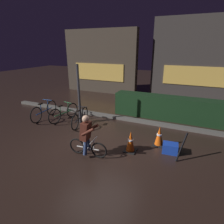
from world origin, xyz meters
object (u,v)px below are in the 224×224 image
(blue_crate, at_px, (170,148))
(cyclist, at_px, (87,136))
(parked_bike_center_left, at_px, (80,118))
(street_post, at_px, (79,95))
(traffic_cone_far, at_px, (159,136))
(parked_bike_leftmost, at_px, (44,111))
(closed_umbrella, at_px, (182,147))
(parked_bike_left_mid, at_px, (64,113))
(traffic_cone_near, at_px, (131,142))

(blue_crate, height_order, cyclist, cyclist)
(blue_crate, bearing_deg, parked_bike_center_left, 169.93)
(street_post, xyz_separation_m, traffic_cone_far, (3.35, -0.58, -0.87))
(street_post, height_order, parked_bike_center_left, street_post)
(street_post, bearing_deg, blue_crate, -13.50)
(parked_bike_leftmost, height_order, parked_bike_center_left, parked_bike_leftmost)
(traffic_cone_far, bearing_deg, cyclist, -141.45)
(parked_bike_leftmost, bearing_deg, closed_umbrella, -103.78)
(parked_bike_center_left, bearing_deg, parked_bike_left_mid, 70.19)
(parked_bike_center_left, xyz_separation_m, cyclist, (1.40, -1.74, 0.30))
(parked_bike_leftmost, distance_m, closed_umbrella, 5.79)
(street_post, relative_size, blue_crate, 5.42)
(street_post, distance_m, cyclist, 2.61)
(street_post, height_order, parked_bike_left_mid, street_post)
(street_post, xyz_separation_m, closed_umbrella, (4.07, -1.15, -0.79))
(parked_bike_left_mid, xyz_separation_m, parked_bike_center_left, (0.93, -0.17, -0.01))
(street_post, height_order, traffic_cone_far, street_post)
(parked_bike_center_left, xyz_separation_m, traffic_cone_near, (2.47, -1.04, -0.01))
(cyclist, bearing_deg, parked_bike_leftmost, 147.72)
(cyclist, bearing_deg, parked_bike_center_left, 124.42)
(parked_bike_leftmost, xyz_separation_m, traffic_cone_near, (4.30, -1.01, -0.04))
(parked_bike_leftmost, bearing_deg, parked_bike_left_mid, -82.83)
(parked_bike_leftmost, distance_m, traffic_cone_near, 4.42)
(parked_bike_leftmost, height_order, traffic_cone_far, parked_bike_leftmost)
(blue_crate, relative_size, cyclist, 0.35)
(traffic_cone_far, xyz_separation_m, cyclist, (-1.79, -1.43, 0.31))
(parked_bike_center_left, height_order, closed_umbrella, closed_umbrella)
(street_post, bearing_deg, traffic_cone_near, -26.23)
(parked_bike_left_mid, xyz_separation_m, blue_crate, (4.52, -0.81, -0.19))
(traffic_cone_near, height_order, cyclist, cyclist)
(street_post, xyz_separation_m, blue_crate, (3.75, -0.90, -1.04))
(street_post, bearing_deg, parked_bike_leftmost, -170.10)
(traffic_cone_near, bearing_deg, parked_bike_leftmost, 166.79)
(parked_bike_left_mid, distance_m, parked_bike_center_left, 0.95)
(parked_bike_leftmost, xyz_separation_m, traffic_cone_far, (5.02, -0.29, -0.04))
(parked_bike_left_mid, bearing_deg, traffic_cone_far, -86.01)
(parked_bike_center_left, bearing_deg, cyclist, -150.79)
(blue_crate, relative_size, closed_umbrella, 0.52)
(parked_bike_center_left, height_order, blue_crate, parked_bike_center_left)
(traffic_cone_far, relative_size, blue_crate, 1.49)
(parked_bike_leftmost, height_order, closed_umbrella, closed_umbrella)
(parked_bike_leftmost, bearing_deg, cyclist, -123.27)
(parked_bike_left_mid, bearing_deg, closed_umbrella, -91.60)
(parked_bike_left_mid, height_order, traffic_cone_near, parked_bike_left_mid)
(traffic_cone_near, distance_m, closed_umbrella, 1.44)
(street_post, height_order, traffic_cone_near, street_post)
(traffic_cone_near, bearing_deg, closed_umbrella, 6.00)
(cyclist, bearing_deg, blue_crate, 22.59)
(street_post, bearing_deg, closed_umbrella, -15.79)
(traffic_cone_far, bearing_deg, parked_bike_left_mid, 173.26)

